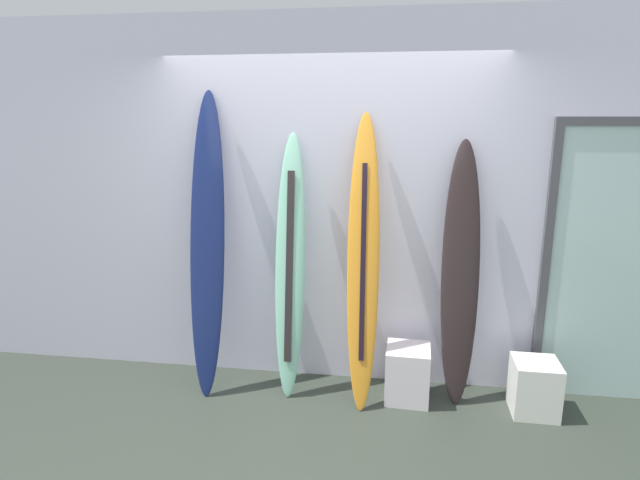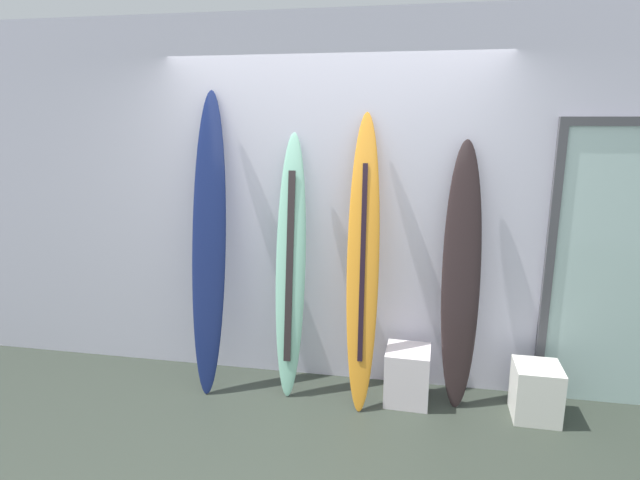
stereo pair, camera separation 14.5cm
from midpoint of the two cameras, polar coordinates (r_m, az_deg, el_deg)
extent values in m
cube|color=#30372E|center=(3.43, -3.18, -24.06)|extent=(8.00, 8.00, 0.04)
cube|color=silver|center=(4.06, 0.20, 3.94)|extent=(7.20, 0.20, 2.80)
ellipsoid|color=navy|center=(4.00, -13.18, -0.53)|extent=(0.29, 0.50, 2.26)
ellipsoid|color=#88CAAF|center=(3.89, -4.32, -2.92)|extent=(0.23, 0.40, 1.95)
cube|color=#282122|center=(3.85, -4.44, -2.98)|extent=(0.05, 0.25, 1.39)
ellipsoid|color=orange|center=(3.75, 3.63, -2.39)|extent=(0.26, 0.53, 2.10)
cube|color=black|center=(3.72, 3.60, -2.41)|extent=(0.05, 0.32, 1.37)
ellipsoid|color=black|center=(3.86, 13.98, -3.72)|extent=(0.28, 0.33, 1.91)
cone|color=black|center=(4.10, 13.43, -14.57)|extent=(0.07, 0.08, 0.11)
cube|color=white|center=(4.05, 8.46, -14.18)|extent=(0.33, 0.33, 0.41)
cube|color=white|center=(4.11, 21.35, -14.70)|extent=(0.31, 0.31, 0.39)
cube|color=silver|center=(4.27, 28.65, -2.77)|extent=(0.90, 0.02, 2.00)
cube|color=#47474C|center=(4.12, 22.36, -2.65)|extent=(0.06, 0.06, 2.00)
cube|color=#47474C|center=(4.13, 30.27, 11.11)|extent=(1.02, 0.06, 0.06)
camera|label=1|loc=(0.07, -91.10, -0.26)|focal=29.40mm
camera|label=2|loc=(0.07, 88.90, 0.26)|focal=29.40mm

